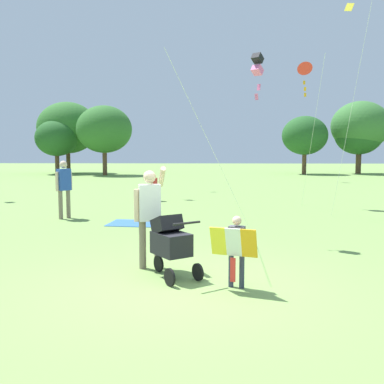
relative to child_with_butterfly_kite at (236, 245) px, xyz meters
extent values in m
plane|color=#75994C|center=(-0.72, 0.06, -0.65)|extent=(120.00, 120.00, 0.00)
cylinder|color=brown|center=(-13.11, 30.53, 0.16)|extent=(0.36, 0.36, 1.62)
ellipsoid|color=#235623|center=(-13.11, 30.53, 2.40)|extent=(3.59, 3.23, 3.05)
cylinder|color=brown|center=(-12.66, 32.13, 0.29)|extent=(0.36, 0.36, 1.88)
ellipsoid|color=#2D6628|center=(-12.66, 32.13, 3.34)|extent=(5.29, 4.76, 4.49)
cylinder|color=brown|center=(-8.70, 29.09, 0.31)|extent=(0.36, 0.36, 1.92)
ellipsoid|color=#2D6628|center=(-8.70, 29.09, 3.06)|extent=(4.49, 4.04, 3.81)
cylinder|color=brown|center=(7.89, 31.19, 0.21)|extent=(0.36, 0.36, 1.74)
ellipsoid|color=#235623|center=(7.89, 31.19, 2.62)|extent=(3.84, 3.46, 3.27)
cylinder|color=brown|center=(12.64, 31.89, 0.23)|extent=(0.36, 0.36, 1.76)
ellipsoid|color=#235623|center=(12.64, 31.89, 2.74)|extent=(4.08, 3.67, 3.47)
cylinder|color=brown|center=(12.76, 31.94, 0.41)|extent=(0.36, 0.36, 2.13)
ellipsoid|color=#387033|center=(12.76, 31.94, 3.45)|extent=(4.95, 4.45, 4.20)
cylinder|color=#33384C|center=(0.09, 0.00, -0.39)|extent=(0.08, 0.08, 0.54)
cylinder|color=#33384C|center=(-0.07, 0.06, -0.39)|extent=(0.08, 0.08, 0.54)
cube|color=#4C4C56|center=(0.01, 0.03, 0.08)|extent=(0.27, 0.21, 0.40)
cylinder|color=beige|center=(0.15, -0.02, 0.06)|extent=(0.06, 0.06, 0.36)
cylinder|color=beige|center=(-0.13, 0.08, 0.06)|extent=(0.06, 0.06, 0.36)
sphere|color=beige|center=(0.01, 0.03, 0.37)|extent=(0.14, 0.14, 0.14)
cube|color=#F4A319|center=(0.17, -0.22, 0.08)|extent=(0.27, 0.22, 0.44)
cube|color=white|center=(-0.05, -0.14, 0.08)|extent=(0.27, 0.22, 0.44)
cube|color=yellow|center=(-0.27, -0.06, 0.08)|extent=(0.27, 0.22, 0.44)
cube|color=red|center=(-0.06, -0.16, -0.33)|extent=(0.08, 0.04, 0.36)
cylinder|color=#7F705B|center=(-1.55, 1.04, -0.23)|extent=(0.12, 0.12, 0.84)
cylinder|color=#7F705B|center=(-1.30, 1.10, -0.23)|extent=(0.12, 0.12, 0.84)
cube|color=silver|center=(-1.43, 1.07, 0.51)|extent=(0.41, 0.30, 0.63)
cylinder|color=beige|center=(-1.65, 1.02, 0.46)|extent=(0.09, 0.09, 0.56)
cylinder|color=beige|center=(-1.23, 1.26, 0.94)|extent=(0.20, 0.52, 0.40)
sphere|color=beige|center=(-1.43, 1.07, 0.95)|extent=(0.22, 0.22, 0.22)
cylinder|color=black|center=(-1.26, 0.85, -0.51)|extent=(0.20, 0.25, 0.28)
cylinder|color=black|center=(-1.00, 0.05, -0.51)|extent=(0.20, 0.25, 0.28)
cylinder|color=black|center=(-0.58, 0.35, -0.51)|extent=(0.20, 0.25, 0.28)
cube|color=black|center=(-1.01, 0.51, -0.09)|extent=(0.73, 0.78, 0.36)
cube|color=black|center=(-1.09, 0.61, 0.21)|extent=(0.58, 0.58, 0.35)
cylinder|color=black|center=(-0.74, 0.14, 0.31)|extent=(0.41, 0.31, 0.04)
cube|color=black|center=(0.68, 3.52, 3.43)|extent=(0.31, 0.32, 0.23)
cube|color=pink|center=(0.68, 3.52, 3.17)|extent=(0.31, 0.32, 0.23)
cube|color=pink|center=(0.72, 3.56, 2.81)|extent=(0.08, 0.07, 0.14)
cube|color=pink|center=(0.66, 3.47, 2.59)|extent=(0.09, 0.08, 0.14)
cylinder|color=silver|center=(-0.25, 2.37, 1.26)|extent=(1.86, 2.31, 3.82)
cone|color=red|center=(3.13, 9.99, 4.37)|extent=(0.56, 0.40, 0.45)
cube|color=#F4A319|center=(3.11, 9.95, 3.85)|extent=(0.08, 0.03, 0.14)
cube|color=#F4A319|center=(3.17, 10.03, 3.63)|extent=(0.08, 0.04, 0.14)
cube|color=#F4A319|center=(3.16, 9.95, 3.41)|extent=(0.08, 0.02, 0.14)
cylinder|color=silver|center=(3.07, 8.37, 1.79)|extent=(0.13, 3.26, 4.88)
cylinder|color=silver|center=(3.65, 5.89, 3.27)|extent=(0.36, 2.80, 7.84)
cube|color=yellow|center=(7.87, 20.29, 9.69)|extent=(0.55, 0.36, 0.56)
cylinder|color=#33384C|center=(-2.58, 11.13, -0.39)|extent=(0.08, 0.08, 0.53)
cylinder|color=#33384C|center=(-2.50, 11.27, -0.39)|extent=(0.08, 0.08, 0.53)
cube|color=red|center=(-2.54, 11.20, 0.08)|extent=(0.24, 0.27, 0.40)
cylinder|color=tan|center=(-2.61, 11.07, 0.05)|extent=(0.06, 0.06, 0.36)
cylinder|color=tan|center=(-2.48, 11.33, 0.05)|extent=(0.06, 0.06, 0.36)
sphere|color=tan|center=(-2.54, 11.20, 0.37)|extent=(0.14, 0.14, 0.14)
cylinder|color=#7F705B|center=(-4.63, 6.64, -0.22)|extent=(0.13, 0.13, 0.86)
cylinder|color=#7F705B|center=(-4.80, 6.44, -0.22)|extent=(0.13, 0.13, 0.86)
cube|color=#284CA8|center=(-4.71, 6.54, 0.53)|extent=(0.42, 0.44, 0.64)
cylinder|color=beige|center=(-4.57, 6.72, 0.48)|extent=(0.09, 0.09, 0.57)
cylinder|color=beige|center=(-4.86, 6.36, 0.48)|extent=(0.09, 0.09, 0.57)
sphere|color=beige|center=(-4.71, 6.54, 0.98)|extent=(0.22, 0.22, 0.22)
cube|color=#3366B2|center=(-2.47, 5.72, -0.65)|extent=(1.50, 1.28, 0.02)
camera|label=1|loc=(-0.45, -6.45, 1.42)|focal=41.07mm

